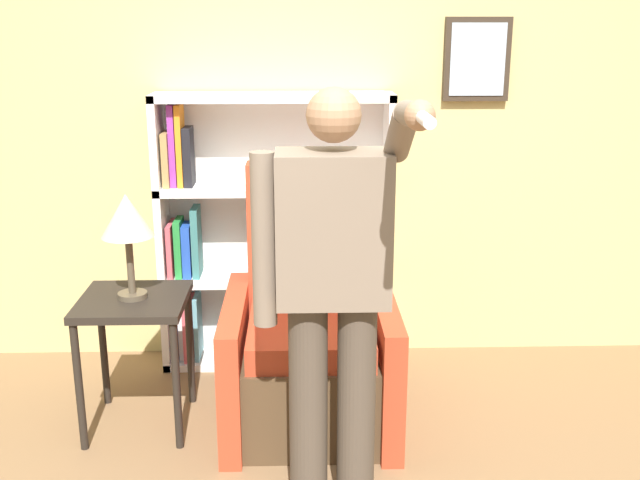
{
  "coord_description": "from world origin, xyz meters",
  "views": [
    {
      "loc": [
        -0.1,
        -2.1,
        1.87
      ],
      "look_at": [
        -0.01,
        0.84,
        1.02
      ],
      "focal_mm": 42.0,
      "sensor_mm": 36.0,
      "label": 1
    }
  ],
  "objects": [
    {
      "name": "armchair",
      "position": [
        -0.05,
        1.24,
        0.37
      ],
      "size": [
        0.81,
        0.86,
        1.21
      ],
      "color": "#4C3823",
      "rests_on": "ground_plane"
    },
    {
      "name": "wall_back",
      "position": [
        0.0,
        2.03,
        1.4
      ],
      "size": [
        8.0,
        0.11,
        2.8
      ],
      "color": "tan",
      "rests_on": "ground_plane"
    },
    {
      "name": "person_standing",
      "position": [
        0.02,
        0.49,
        0.95
      ],
      "size": [
        0.56,
        0.78,
        1.67
      ],
      "color": "#473D33",
      "rests_on": "ground_plane"
    },
    {
      "name": "side_table",
      "position": [
        -0.87,
        1.16,
        0.55
      ],
      "size": [
        0.49,
        0.49,
        0.65
      ],
      "color": "black",
      "rests_on": "ground_plane"
    },
    {
      "name": "table_lamp",
      "position": [
        -0.87,
        1.16,
        1.02
      ],
      "size": [
        0.24,
        0.24,
        0.49
      ],
      "color": "#4C4233",
      "rests_on": "side_table"
    },
    {
      "name": "bookcase",
      "position": [
        -0.32,
        1.87,
        0.75
      ],
      "size": [
        1.27,
        0.28,
        1.52
      ],
      "color": "white",
      "rests_on": "ground_plane"
    }
  ]
}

